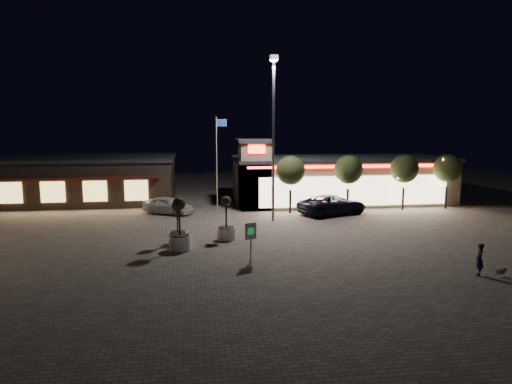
{
  "coord_description": "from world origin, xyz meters",
  "views": [
    {
      "loc": [
        -4.1,
        -25.88,
        7.29
      ],
      "look_at": [
        0.4,
        6.0,
        2.56
      ],
      "focal_mm": 32.0,
      "sensor_mm": 36.0,
      "label": 1
    }
  ],
  "objects": [
    {
      "name": "ground",
      "position": [
        0.0,
        0.0,
        0.0
      ],
      "size": [
        90.0,
        90.0,
        0.0
      ],
      "primitive_type": "plane",
      "color": "#73695D",
      "rests_on": "ground"
    },
    {
      "name": "restaurant_building",
      "position": [
        -14.0,
        19.97,
        2.16
      ],
      "size": [
        16.4,
        11.0,
        4.3
      ],
      "color": "#382D23",
      "rests_on": "ground"
    },
    {
      "name": "string_tree_d",
      "position": [
        18.0,
        11.0,
        3.56
      ],
      "size": [
        2.42,
        2.42,
        4.79
      ],
      "color": "#332319",
      "rests_on": "ground"
    },
    {
      "name": "planter_left",
      "position": [
        -5.05,
        1.96,
        0.85
      ],
      "size": [
        1.12,
        1.12,
        2.74
      ],
      "color": "silver",
      "rests_on": "ground"
    },
    {
      "name": "planter_mid",
      "position": [
        -4.88,
        0.58,
        0.97
      ],
      "size": [
        1.28,
        1.28,
        3.15
      ],
      "color": "silver",
      "rests_on": "ground"
    },
    {
      "name": "flagpole",
      "position": [
        -1.9,
        13.0,
        4.74
      ],
      "size": [
        0.95,
        0.1,
        8.0
      ],
      "color": "white",
      "rests_on": "ground"
    },
    {
      "name": "string_tree_b",
      "position": [
        9.0,
        11.0,
        3.56
      ],
      "size": [
        2.42,
        2.42,
        4.79
      ],
      "color": "#332319",
      "rests_on": "ground"
    },
    {
      "name": "string_tree_c",
      "position": [
        14.0,
        11.0,
        3.56
      ],
      "size": [
        2.42,
        2.42,
        4.79
      ],
      "color": "#332319",
      "rests_on": "ground"
    },
    {
      "name": "valet_sign",
      "position": [
        -1.04,
        -2.17,
        1.48
      ],
      "size": [
        0.66,
        0.34,
        2.11
      ],
      "color": "gray",
      "rests_on": "ground"
    },
    {
      "name": "pickup_truck",
      "position": [
        7.34,
        9.92,
        0.82
      ],
      "size": [
        6.45,
        4.59,
        1.63
      ],
      "primitive_type": "imported",
      "rotation": [
        0.0,
        0.0,
        1.93
      ],
      "color": "black",
      "rests_on": "ground"
    },
    {
      "name": "pedestrian",
      "position": [
        9.7,
        -6.11,
        0.8
      ],
      "size": [
        0.6,
        0.69,
        1.6
      ],
      "primitive_type": "imported",
      "rotation": [
        0.0,
        0.0,
        -2.02
      ],
      "color": "black",
      "rests_on": "ground"
    },
    {
      "name": "floodlight_pole",
      "position": [
        2.0,
        8.0,
        7.02
      ],
      "size": [
        0.6,
        0.4,
        12.38
      ],
      "color": "gray",
      "rests_on": "ground"
    },
    {
      "name": "planter_right",
      "position": [
        -2.0,
        2.71,
        0.88
      ],
      "size": [
        1.15,
        1.15,
        2.84
      ],
      "color": "silver",
      "rests_on": "ground"
    },
    {
      "name": "dog",
      "position": [
        10.73,
        -6.42,
        0.29
      ],
      "size": [
        0.55,
        0.29,
        0.29
      ],
      "color": "#59514C",
      "rests_on": "ground"
    },
    {
      "name": "white_sedan",
      "position": [
        -6.14,
        11.97,
        0.73
      ],
      "size": [
        4.54,
        3.66,
        1.45
      ],
      "primitive_type": "imported",
      "rotation": [
        0.0,
        0.0,
        1.03
      ],
      "color": "silver",
      "rests_on": "ground"
    },
    {
      "name": "string_tree_a",
      "position": [
        4.0,
        11.0,
        3.56
      ],
      "size": [
        2.42,
        2.42,
        4.79
      ],
      "color": "#332319",
      "rests_on": "ground"
    },
    {
      "name": "retail_building",
      "position": [
        9.51,
        15.82,
        2.21
      ],
      "size": [
        20.4,
        8.4,
        6.1
      ],
      "color": "gray",
      "rests_on": "ground"
    }
  ]
}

